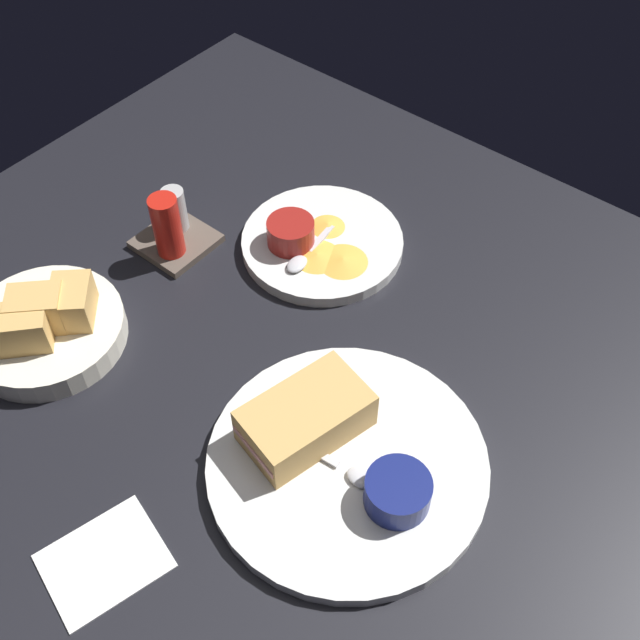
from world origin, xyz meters
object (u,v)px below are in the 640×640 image
spoon_by_dark_ramekin (350,471)px  bread_basket_rear (46,326)px  sandwich_half_near (303,420)px  plate_sandwich_main (347,463)px  ramekin_dark_sauce (398,491)px  plate_chips_companion (322,243)px  condiment_caddy (172,227)px  spoon_by_gravy_ramekin (303,258)px  ramekin_light_gravy (291,232)px

spoon_by_dark_ramekin → bread_basket_rear: size_ratio=0.54×
sandwich_half_near → bread_basket_rear: bearing=104.5°
sandwich_half_near → spoon_by_dark_ramekin: size_ratio=1.46×
plate_sandwich_main → sandwich_half_near: bearing=94.2°
ramekin_dark_sauce → bread_basket_rear: bearing=100.4°
plate_sandwich_main → spoon_by_dark_ramekin: bearing=-132.3°
plate_chips_companion → condiment_caddy: (-11.99, 14.94, 2.61)cm
sandwich_half_near → spoon_by_gravy_ramekin: size_ratio=1.46×
bread_basket_rear → ramekin_light_gravy: bearing=-23.2°
spoon_by_gravy_ramekin → plate_chips_companion: bearing=6.7°
plate_chips_companion → bread_basket_rear: 35.50cm
spoon_by_gravy_ramekin → bread_basket_rear: 31.66cm
plate_chips_companion → spoon_by_gravy_ramekin: 4.72cm
condiment_caddy → spoon_by_gravy_ramekin: bearing=-64.3°
ramekin_dark_sauce → condiment_caddy: bearing=74.6°
plate_sandwich_main → condiment_caddy: bearing=72.8°
spoon_by_dark_ramekin → ramekin_light_gravy: (21.42, 26.12, 1.50)cm
ramekin_dark_sauce → spoon_by_dark_ramekin: 5.55cm
plate_chips_companion → condiment_caddy: 19.33cm
sandwich_half_near → condiment_caddy: condiment_caddy is taller
sandwich_half_near → ramekin_dark_sauce: bearing=-90.7°
sandwich_half_near → bread_basket_rear: (-8.22, 31.87, -1.51)cm
spoon_by_dark_ramekin → plate_chips_companion: bearing=43.7°
plate_chips_companion → bread_basket_rear: size_ratio=1.14×
spoon_by_dark_ramekin → condiment_caddy: bearing=71.9°
plate_sandwich_main → ramekin_light_gravy: bearing=50.8°
bread_basket_rear → sandwich_half_near: bearing=-75.5°
plate_sandwich_main → ramekin_light_gravy: (20.35, 24.94, 2.66)cm
sandwich_half_near → ramekin_light_gravy: bearing=43.1°
ramekin_light_gravy → spoon_by_gravy_ramekin: 3.76cm
ramekin_light_gravy → condiment_caddy: bearing=125.7°
bread_basket_rear → condiment_caddy: condiment_caddy is taller
ramekin_dark_sauce → plate_chips_companion: ramekin_dark_sauce is taller
ramekin_dark_sauce → condiment_caddy: size_ratio=0.69×
ramekin_light_gravy → condiment_caddy: (-8.85, 12.32, -0.06)cm
condiment_caddy → plate_sandwich_main: bearing=-107.2°
plate_chips_companion → ramekin_light_gravy: size_ratio=3.45×
ramekin_dark_sauce → plate_chips_companion: size_ratio=0.31×
spoon_by_dark_ramekin → condiment_caddy: condiment_caddy is taller
ramekin_dark_sauce → spoon_by_gravy_ramekin: 34.39cm
spoon_by_dark_ramekin → condiment_caddy: (12.57, 38.44, 1.44)cm
sandwich_half_near → plate_chips_companion: bearing=35.2°
spoon_by_gravy_ramekin → spoon_by_dark_ramekin: bearing=-131.1°
spoon_by_dark_ramekin → ramekin_light_gravy: size_ratio=1.64×
plate_sandwich_main → ramekin_light_gravy: ramekin_light_gravy is taller
plate_sandwich_main → ramekin_dark_sauce: (-0.55, -6.50, 2.65)cm
condiment_caddy → plate_chips_companion: bearing=-51.3°
plate_chips_companion → sandwich_half_near: bearing=-144.8°
spoon_by_gravy_ramekin → bread_basket_rear: size_ratio=0.54×
spoon_by_dark_ramekin → plate_chips_companion: (24.56, 23.51, -1.16)cm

